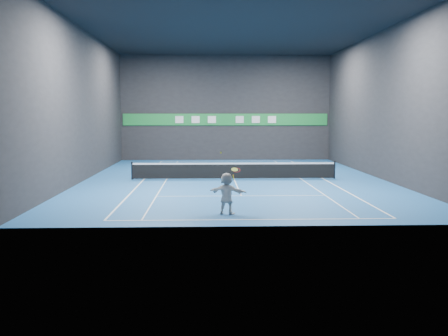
{
  "coord_description": "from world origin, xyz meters",
  "views": [
    {
      "loc": [
        -1.68,
        -30.23,
        3.93
      ],
      "look_at": [
        -0.88,
        -7.65,
        1.5
      ],
      "focal_mm": 40.0,
      "sensor_mm": 36.0,
      "label": 1
    }
  ],
  "objects_px": {
    "tennis_ball": "(221,153)",
    "player": "(227,193)",
    "tennis_racket": "(236,171)",
    "tennis_net": "(234,170)"
  },
  "relations": [
    {
      "from": "tennis_ball",
      "to": "player",
      "type": "bearing_deg",
      "value": -34.11
    },
    {
      "from": "tennis_ball",
      "to": "tennis_net",
      "type": "bearing_deg",
      "value": 84.04
    },
    {
      "from": "player",
      "to": "tennis_net",
      "type": "relative_size",
      "value": 0.13
    },
    {
      "from": "tennis_ball",
      "to": "tennis_racket",
      "type": "height_order",
      "value": "tennis_ball"
    },
    {
      "from": "tennis_ball",
      "to": "tennis_racket",
      "type": "bearing_deg",
      "value": -10.41
    },
    {
      "from": "tennis_ball",
      "to": "tennis_racket",
      "type": "xyz_separation_m",
      "value": [
        0.59,
        -0.11,
        -0.73
      ]
    },
    {
      "from": "player",
      "to": "tennis_net",
      "type": "distance_m",
      "value": 10.84
    },
    {
      "from": "player",
      "to": "tennis_racket",
      "type": "xyz_separation_m",
      "value": [
        0.36,
        0.05,
        0.87
      ]
    },
    {
      "from": "tennis_ball",
      "to": "tennis_net",
      "type": "height_order",
      "value": "tennis_ball"
    },
    {
      "from": "tennis_net",
      "to": "tennis_racket",
      "type": "height_order",
      "value": "tennis_racket"
    }
  ]
}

